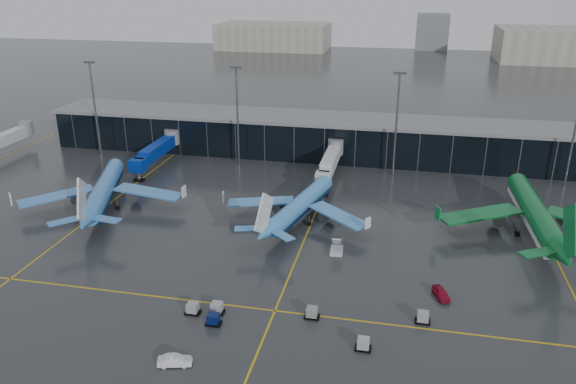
% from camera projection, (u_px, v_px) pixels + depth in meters
% --- Properties ---
extents(ground, '(600.00, 600.00, 0.00)m').
position_uv_depth(ground, '(239.00, 258.00, 99.62)').
color(ground, '#282B2D').
rests_on(ground, ground).
extents(terminal_pier, '(142.00, 17.00, 10.70)m').
position_uv_depth(terminal_pier, '(303.00, 135.00, 154.04)').
color(terminal_pier, black).
rests_on(terminal_pier, ground).
extents(jet_bridges, '(94.00, 27.50, 7.20)m').
position_uv_depth(jet_bridges, '(156.00, 150.00, 143.83)').
color(jet_bridges, '#595B60').
rests_on(jet_bridges, ground).
extents(flood_masts, '(203.00, 0.50, 25.50)m').
position_uv_depth(flood_masts, '(315.00, 116.00, 139.07)').
color(flood_masts, '#595B60').
rests_on(flood_masts, ground).
extents(distant_hangars, '(260.00, 71.00, 22.00)m').
position_uv_depth(distant_hangars, '(450.00, 41.00, 332.44)').
color(distant_hangars, '#B2AD99').
rests_on(distant_hangars, ground).
extents(taxi_lines, '(220.00, 120.00, 0.02)m').
position_uv_depth(taxi_lines, '(306.00, 237.00, 107.34)').
color(taxi_lines, gold).
rests_on(taxi_lines, ground).
extents(airliner_arkefly, '(47.36, 50.48, 12.62)m').
position_uv_depth(airliner_arkefly, '(103.00, 179.00, 118.94)').
color(airliner_arkefly, '#3D7FCB').
rests_on(airliner_arkefly, ground).
extents(airliner_klm_near, '(39.38, 42.78, 11.27)m').
position_uv_depth(airliner_klm_near, '(301.00, 194.00, 112.64)').
color(airliner_klm_near, '#428FD8').
rests_on(airliner_klm_near, ground).
extents(airliner_aer_lingus, '(40.70, 45.89, 13.64)m').
position_uv_depth(airliner_aer_lingus, '(537.00, 200.00, 106.79)').
color(airliner_aer_lingus, '#0B6329').
rests_on(airliner_aer_lingus, ground).
extents(baggage_carts, '(35.60, 9.56, 1.70)m').
position_uv_depth(baggage_carts, '(285.00, 318.00, 80.87)').
color(baggage_carts, black).
rests_on(baggage_carts, ground).
extents(mobile_airstair, '(2.39, 3.32, 3.45)m').
position_uv_depth(mobile_airstair, '(337.00, 249.00, 101.08)').
color(mobile_airstair, silver).
rests_on(mobile_airstair, ground).
extents(service_van_red, '(3.13, 4.72, 1.49)m').
position_uv_depth(service_van_red, '(441.00, 293.00, 87.25)').
color(service_van_red, maroon).
rests_on(service_van_red, ground).
extents(service_van_white, '(4.65, 2.64, 1.45)m').
position_uv_depth(service_van_white, '(175.00, 361.00, 72.18)').
color(service_van_white, white).
rests_on(service_van_white, ground).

